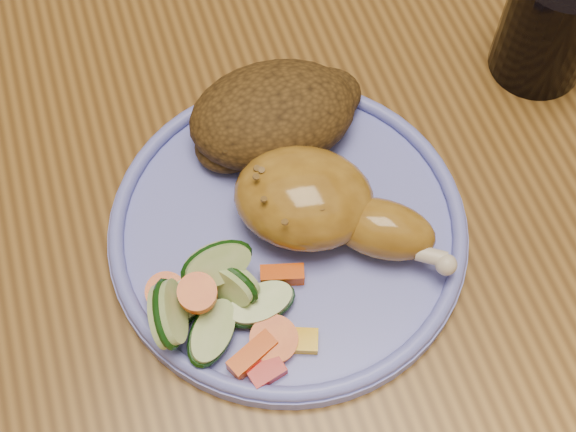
{
  "coord_description": "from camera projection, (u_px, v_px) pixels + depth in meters",
  "views": [
    {
      "loc": [
        -0.13,
        -0.33,
        1.23
      ],
      "look_at": [
        -0.05,
        -0.09,
        0.78
      ],
      "focal_mm": 50.0,
      "sensor_mm": 36.0,
      "label": 1
    }
  ],
  "objects": [
    {
      "name": "ground",
      "position": [
        302.0,
        396.0,
        1.25
      ],
      "size": [
        4.0,
        4.0,
        0.0
      ],
      "primitive_type": "plane",
      "color": "#4F341B",
      "rests_on": "ground"
    },
    {
      "name": "dining_table",
      "position": [
        315.0,
        171.0,
        0.66
      ],
      "size": [
        0.9,
        1.4,
        0.75
      ],
      "color": "brown",
      "rests_on": "ground"
    },
    {
      "name": "plate",
      "position": [
        288.0,
        231.0,
        0.54
      ],
      "size": [
        0.24,
        0.24,
        0.01
      ],
      "primitive_type": "cylinder",
      "color": "#6B73D9",
      "rests_on": "dining_table"
    },
    {
      "name": "plate_rim",
      "position": [
        288.0,
        223.0,
        0.53
      ],
      "size": [
        0.24,
        0.24,
        0.01
      ],
      "primitive_type": "torus",
      "color": "#6B73D9",
      "rests_on": "plate"
    },
    {
      "name": "chicken_leg",
      "position": [
        323.0,
        205.0,
        0.51
      ],
      "size": [
        0.14,
        0.13,
        0.05
      ],
      "color": "#A07021",
      "rests_on": "plate"
    },
    {
      "name": "rice_pilaf",
      "position": [
        276.0,
        115.0,
        0.55
      ],
      "size": [
        0.13,
        0.08,
        0.05
      ],
      "color": "#462E11",
      "rests_on": "plate"
    },
    {
      "name": "vegetable_pile",
      "position": [
        217.0,
        304.0,
        0.49
      ],
      "size": [
        0.11,
        0.1,
        0.05
      ],
      "color": "#A50A05",
      "rests_on": "plate"
    },
    {
      "name": "drinking_glass",
      "position": [
        551.0,
        23.0,
        0.57
      ],
      "size": [
        0.07,
        0.07,
        0.09
      ],
      "primitive_type": "cylinder",
      "color": "black",
      "rests_on": "dining_table"
    }
  ]
}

